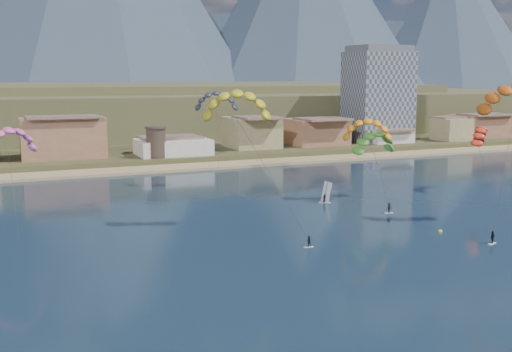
# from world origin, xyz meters

# --- Properties ---
(ground) EXTENTS (2400.00, 2400.00, 0.00)m
(ground) POSITION_xyz_m (0.00, 0.00, 0.00)
(ground) COLOR black
(ground) RESTS_ON ground
(beach) EXTENTS (2200.00, 12.00, 0.90)m
(beach) POSITION_xyz_m (0.00, 106.00, 0.25)
(beach) COLOR tan
(beach) RESTS_ON ground
(land) EXTENTS (2200.00, 900.00, 4.00)m
(land) POSITION_xyz_m (0.00, 560.00, 0.00)
(land) COLOR #4D452A
(land) RESTS_ON ground
(foothills) EXTENTS (940.00, 210.00, 18.00)m
(foothills) POSITION_xyz_m (22.39, 232.47, 9.08)
(foothills) COLOR brown
(foothills) RESTS_ON ground
(apartment_tower) EXTENTS (20.00, 16.00, 32.00)m
(apartment_tower) POSITION_xyz_m (85.00, 128.00, 17.82)
(apartment_tower) COLOR gray
(apartment_tower) RESTS_ON ground
(watchtower) EXTENTS (5.82, 5.82, 8.60)m
(watchtower) POSITION_xyz_m (5.00, 114.00, 6.37)
(watchtower) COLOR #47382D
(watchtower) RESTS_ON ground
(kitesurfer_yellow) EXTENTS (12.22, 17.93, 24.81)m
(kitesurfer_yellow) POSITION_xyz_m (0.72, 41.18, 20.26)
(kitesurfer_yellow) COLOR silver
(kitesurfer_yellow) RESTS_ON ground
(kitesurfer_green) EXTENTS (10.52, 14.59, 16.51)m
(kitesurfer_green) POSITION_xyz_m (33.45, 52.47, 11.93)
(kitesurfer_green) COLOR silver
(kitesurfer_green) RESTS_ON ground
(distant_kite_pink) EXTENTS (10.22, 7.73, 18.09)m
(distant_kite_pink) POSITION_xyz_m (-32.22, 54.21, 14.89)
(distant_kite_pink) COLOR #262626
(distant_kite_pink) RESTS_ON ground
(distant_kite_dark) EXTENTS (10.38, 7.40, 22.44)m
(distant_kite_dark) POSITION_xyz_m (9.33, 76.06, 19.52)
(distant_kite_dark) COLOR #262626
(distant_kite_dark) RESTS_ON ground
(distant_kite_orange) EXTENTS (10.25, 7.97, 17.84)m
(distant_kite_orange) POSITION_xyz_m (31.33, 51.73, 14.60)
(distant_kite_orange) COLOR #262626
(distant_kite_orange) RESTS_ON ground
(distant_kite_red) EXTENTS (8.62, 8.52, 15.66)m
(distant_kite_red) POSITION_xyz_m (58.06, 51.21, 12.44)
(distant_kite_red) COLOR #262626
(distant_kite_red) RESTS_ON ground
(windsurfer) EXTENTS (2.50, 2.55, 4.02)m
(windsurfer) POSITION_xyz_m (23.29, 53.27, 1.28)
(windsurfer) COLOR silver
(windsurfer) RESTS_ON ground
(buoy) EXTENTS (0.64, 0.64, 0.64)m
(buoy) POSITION_xyz_m (29.14, 27.13, 0.11)
(buoy) COLOR yellow
(buoy) RESTS_ON ground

